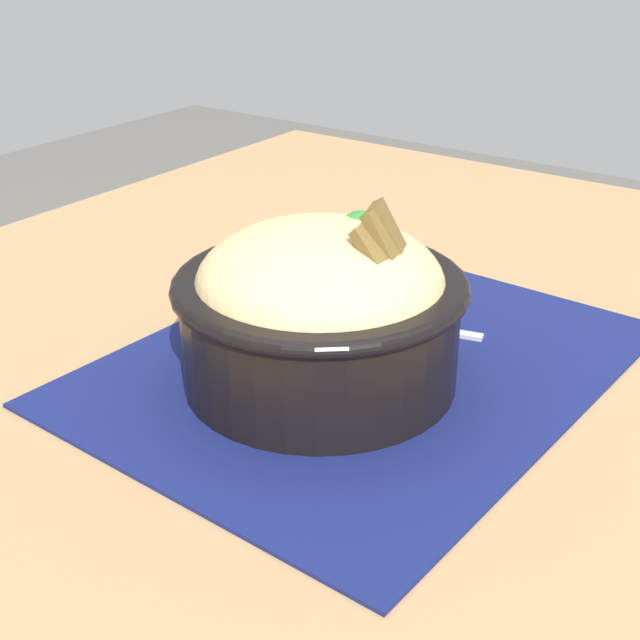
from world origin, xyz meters
name	(u,v)px	position (x,y,z in m)	size (l,w,h in m)	color
table	(351,418)	(0.00, 0.00, 0.64)	(1.12, 0.96, 0.70)	#99754C
placemat	(362,364)	(-0.02, -0.02, 0.71)	(0.42, 0.33, 0.00)	#11194C
bowl	(321,307)	(-0.06, -0.01, 0.77)	(0.25, 0.25, 0.14)	black
fork	(396,323)	(0.05, -0.01, 0.71)	(0.05, 0.13, 0.00)	#B2B2B2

